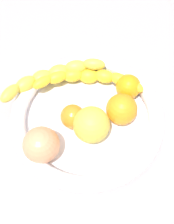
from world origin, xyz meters
TOP-DOWN VIEW (x-y plane):
  - kitchen_counter at (0.00, 0.00)cm, footprint 120.00×120.00cm
  - fruit_bowl at (0.00, 0.00)cm, footprint 31.35×31.35cm
  - banana_draped_left at (-8.48, 2.57)cm, footprint 10.92×23.21cm
  - banana_draped_right at (-10.65, -5.17)cm, footprint 8.60×23.99cm
  - orange_front at (0.16, -2.98)cm, footprint 5.00×5.00cm
  - orange_mid_left at (1.26, 6.85)cm, footprint 6.37×6.37cm
  - orange_mid_right at (-3.93, 10.15)cm, footprint 5.38×5.38cm
  - apple_yellow at (3.30, 0.12)cm, footprint 7.24×7.24cm
  - peach_blush at (4.91, -10.07)cm, footprint 7.03×7.03cm

SIDE VIEW (x-z plane):
  - kitchen_counter at x=0.00cm, z-range 0.00..3.00cm
  - fruit_bowl at x=0.00cm, z-range 3.08..8.00cm
  - orange_front at x=0.16cm, z-range 4.86..9.86cm
  - banana_draped_left at x=-8.48cm, z-range 5.09..9.71cm
  - orange_mid_right at x=-3.93cm, z-range 4.86..10.24cm
  - banana_draped_right at x=-10.65cm, z-range 5.51..10.40cm
  - orange_mid_left at x=1.26cm, z-range 4.86..11.23cm
  - peach_blush at x=4.91cm, z-range 4.86..11.89cm
  - apple_yellow at x=3.30cm, z-range 4.86..12.10cm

